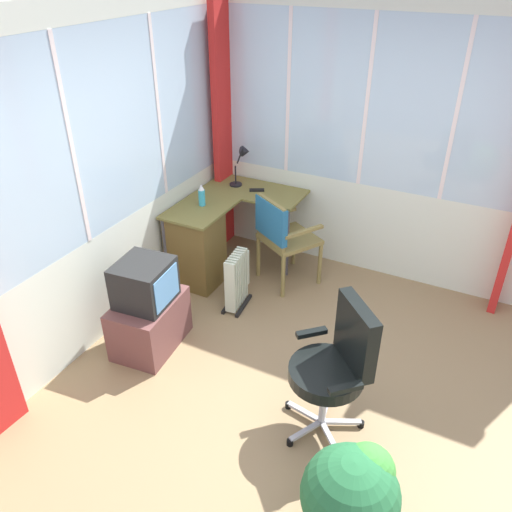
# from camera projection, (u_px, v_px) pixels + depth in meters

# --- Properties ---
(ground) EXTENTS (5.10, 4.84, 0.06)m
(ground) POSITION_uv_depth(u_px,v_px,m) (311.00, 412.00, 3.78)
(ground) COLOR #8C734E
(north_window_panel) EXTENTS (4.10, 0.07, 2.64)m
(north_window_panel) POSITION_uv_depth(u_px,v_px,m) (78.00, 194.00, 3.84)
(north_window_panel) COLOR silver
(north_window_panel) RESTS_ON ground
(east_window_panel) EXTENTS (0.07, 3.84, 2.64)m
(east_window_panel) POSITION_uv_depth(u_px,v_px,m) (404.00, 150.00, 4.66)
(east_window_panel) COLOR silver
(east_window_panel) RESTS_ON ground
(curtain_corner) EXTENTS (0.34, 0.07, 2.54)m
(curtain_corner) POSITION_uv_depth(u_px,v_px,m) (224.00, 131.00, 5.29)
(curtain_corner) COLOR red
(curtain_corner) RESTS_ON ground
(desk) EXTENTS (1.22, 1.04, 0.77)m
(desk) POSITION_uv_depth(u_px,v_px,m) (201.00, 243.00, 5.02)
(desk) COLOR olive
(desk) RESTS_ON ground
(desk_lamp) EXTENTS (0.23, 0.19, 0.41)m
(desk_lamp) POSITION_uv_depth(u_px,v_px,m) (243.00, 159.00, 5.24)
(desk_lamp) COLOR black
(desk_lamp) RESTS_ON desk
(tv_remote) EXTENTS (0.11, 0.15, 0.02)m
(tv_remote) POSITION_uv_depth(u_px,v_px,m) (257.00, 190.00, 5.21)
(tv_remote) COLOR black
(tv_remote) RESTS_ON desk
(spray_bottle) EXTENTS (0.06, 0.06, 0.22)m
(spray_bottle) POSITION_uv_depth(u_px,v_px,m) (202.00, 195.00, 4.88)
(spray_bottle) COLOR #38B0CE
(spray_bottle) RESTS_ON desk
(wooden_armchair) EXTENTS (0.66, 0.66, 0.93)m
(wooden_armchair) POSITION_uv_depth(u_px,v_px,m) (279.00, 231.00, 4.87)
(wooden_armchair) COLOR olive
(wooden_armchair) RESTS_ON ground
(office_chair) EXTENTS (0.60, 0.61, 1.01)m
(office_chair) POSITION_uv_depth(u_px,v_px,m) (338.00, 361.00, 3.34)
(office_chair) COLOR #B7B7BF
(office_chair) RESTS_ON ground
(tv_on_stand) EXTENTS (0.68, 0.50, 0.81)m
(tv_on_stand) POSITION_uv_depth(u_px,v_px,m) (148.00, 310.00, 4.19)
(tv_on_stand) COLOR brown
(tv_on_stand) RESTS_ON ground
(space_heater) EXTENTS (0.40, 0.21, 0.55)m
(space_heater) POSITION_uv_depth(u_px,v_px,m) (238.00, 279.00, 4.72)
(space_heater) COLOR silver
(space_heater) RESTS_ON ground
(potted_plant) EXTENTS (0.55, 0.55, 0.63)m
(potted_plant) POSITION_uv_depth(u_px,v_px,m) (352.00, 494.00, 2.79)
(potted_plant) COLOR beige
(potted_plant) RESTS_ON ground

